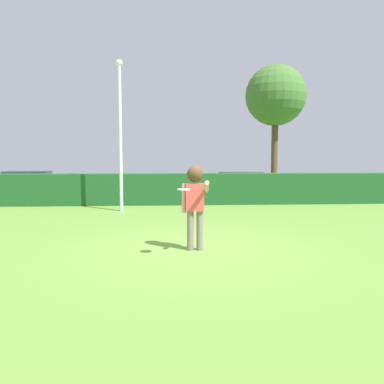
# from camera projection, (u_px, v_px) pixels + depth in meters

# --- Properties ---
(ground_plane) EXTENTS (60.00, 60.00, 0.00)m
(ground_plane) POSITION_uv_depth(u_px,v_px,m) (193.00, 249.00, 8.21)
(ground_plane) COLOR olive
(person) EXTENTS (0.56, 0.78, 1.79)m
(person) POSITION_uv_depth(u_px,v_px,m) (195.00, 196.00, 8.04)
(person) COLOR slate
(person) RESTS_ON ground
(frisbee) EXTENTS (0.25, 0.25, 0.03)m
(frisbee) POSITION_uv_depth(u_px,v_px,m) (184.00, 189.00, 7.31)
(frisbee) COLOR white
(lamppost) EXTENTS (0.24, 0.24, 5.44)m
(lamppost) POSITION_uv_depth(u_px,v_px,m) (120.00, 128.00, 13.84)
(lamppost) COLOR silver
(lamppost) RESTS_ON ground
(hedge_row) EXTENTS (22.40, 0.90, 1.29)m
(hedge_row) POSITION_uv_depth(u_px,v_px,m) (180.00, 189.00, 16.10)
(hedge_row) COLOR #1C5123
(hedge_row) RESTS_ON ground
(parked_car_black) EXTENTS (4.33, 2.08, 1.25)m
(parked_car_black) POSITION_uv_depth(u_px,v_px,m) (28.00, 181.00, 20.35)
(parked_car_black) COLOR black
(parked_car_black) RESTS_ON ground
(parked_car_green) EXTENTS (4.42, 2.36, 1.25)m
(parked_car_green) POSITION_uv_depth(u_px,v_px,m) (241.00, 183.00, 18.93)
(parked_car_green) COLOR #1E6633
(parked_car_green) RESTS_ON ground
(birch_tree) EXTENTS (3.40, 3.40, 7.15)m
(birch_tree) POSITION_uv_depth(u_px,v_px,m) (276.00, 96.00, 21.63)
(birch_tree) COLOR brown
(birch_tree) RESTS_ON ground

